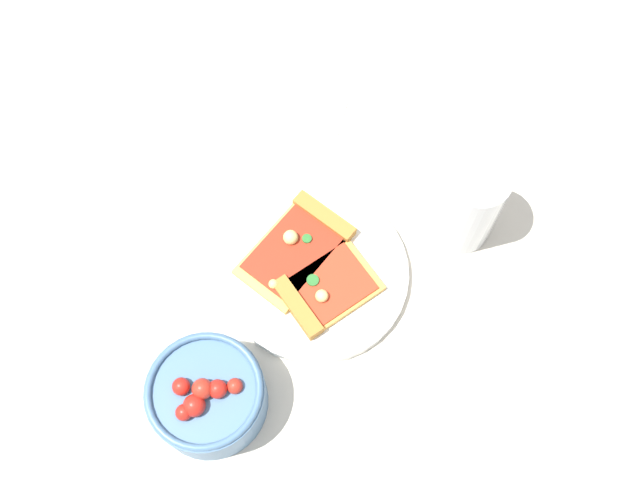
{
  "coord_description": "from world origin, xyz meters",
  "views": [
    {
      "loc": [
        -0.3,
        -0.14,
        0.88
      ],
      "look_at": [
        0.02,
        0.03,
        0.03
      ],
      "focal_mm": 41.2,
      "sensor_mm": 36.0,
      "label": 1
    }
  ],
  "objects_px": {
    "pizza_slice_near": "(299,246)",
    "salad_bowl": "(207,396)",
    "pizza_slice_far": "(322,292)",
    "paper_napkin": "(285,116)",
    "plate": "(316,273)",
    "soda_glass": "(468,205)"
  },
  "relations": [
    {
      "from": "pizza_slice_near",
      "to": "salad_bowl",
      "type": "height_order",
      "value": "salad_bowl"
    },
    {
      "from": "pizza_slice_far",
      "to": "paper_napkin",
      "type": "distance_m",
      "value": 0.27
    },
    {
      "from": "plate",
      "to": "pizza_slice_far",
      "type": "xyz_separation_m",
      "value": [
        -0.02,
        -0.02,
        0.01
      ]
    },
    {
      "from": "pizza_slice_far",
      "to": "plate",
      "type": "bearing_deg",
      "value": 40.89
    },
    {
      "from": "salad_bowl",
      "to": "paper_napkin",
      "type": "relative_size",
      "value": 0.85
    },
    {
      "from": "pizza_slice_near",
      "to": "soda_glass",
      "type": "xyz_separation_m",
      "value": [
        0.13,
        -0.17,
        0.04
      ]
    },
    {
      "from": "paper_napkin",
      "to": "salad_bowl",
      "type": "bearing_deg",
      "value": -164.36
    },
    {
      "from": "plate",
      "to": "pizza_slice_near",
      "type": "bearing_deg",
      "value": 61.8
    },
    {
      "from": "plate",
      "to": "paper_napkin",
      "type": "relative_size",
      "value": 1.48
    },
    {
      "from": "plate",
      "to": "pizza_slice_far",
      "type": "height_order",
      "value": "pizza_slice_far"
    },
    {
      "from": "plate",
      "to": "pizza_slice_near",
      "type": "relative_size",
      "value": 1.47
    },
    {
      "from": "salad_bowl",
      "to": "paper_napkin",
      "type": "xyz_separation_m",
      "value": [
        0.39,
        0.11,
        -0.04
      ]
    },
    {
      "from": "paper_napkin",
      "to": "soda_glass",
      "type": "bearing_deg",
      "value": -99.38
    },
    {
      "from": "pizza_slice_near",
      "to": "plate",
      "type": "bearing_deg",
      "value": -118.2
    },
    {
      "from": "salad_bowl",
      "to": "soda_glass",
      "type": "bearing_deg",
      "value": -26.65
    },
    {
      "from": "pizza_slice_near",
      "to": "paper_napkin",
      "type": "xyz_separation_m",
      "value": [
        0.17,
        0.11,
        -0.02
      ]
    },
    {
      "from": "plate",
      "to": "pizza_slice_near",
      "type": "distance_m",
      "value": 0.04
    },
    {
      "from": "plate",
      "to": "salad_bowl",
      "type": "relative_size",
      "value": 1.75
    },
    {
      "from": "pizza_slice_far",
      "to": "paper_napkin",
      "type": "height_order",
      "value": "pizza_slice_far"
    },
    {
      "from": "plate",
      "to": "pizza_slice_far",
      "type": "distance_m",
      "value": 0.03
    },
    {
      "from": "salad_bowl",
      "to": "pizza_slice_near",
      "type": "bearing_deg",
      "value": -0.78
    },
    {
      "from": "pizza_slice_far",
      "to": "salad_bowl",
      "type": "xyz_separation_m",
      "value": [
        -0.18,
        0.06,
        0.02
      ]
    }
  ]
}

